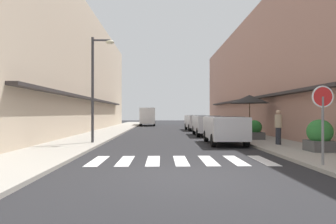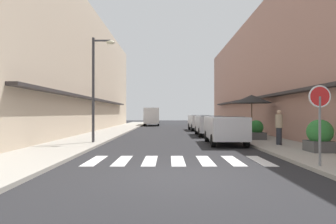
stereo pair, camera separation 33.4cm
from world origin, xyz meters
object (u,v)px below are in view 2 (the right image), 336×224
(cafe_umbrella, at_px, (251,99))
(planter_midblock, at_px, (256,131))
(planter_corner, at_px, (319,136))
(round_street_sign, at_px, (319,104))
(delivery_van, at_px, (151,115))
(planter_far, at_px, (243,127))
(parked_car_near, at_px, (224,127))
(parked_car_mid, at_px, (208,123))
(parked_car_far, at_px, (199,121))
(street_lamp, at_px, (96,78))
(pedestrian_walking_near, at_px, (278,126))

(cafe_umbrella, distance_m, planter_midblock, 2.92)
(planter_corner, bearing_deg, round_street_sign, -117.64)
(delivery_van, xyz_separation_m, cafe_umbrella, (7.71, -19.86, 1.17))
(planter_corner, xyz_separation_m, planter_far, (0.16, 12.31, -0.23))
(parked_car_near, height_order, parked_car_mid, same)
(parked_car_mid, bearing_deg, cafe_umbrella, -40.26)
(parked_car_mid, distance_m, delivery_van, 18.48)
(parked_car_far, bearing_deg, round_street_sign, -85.90)
(planter_corner, bearing_deg, cafe_umbrella, 93.70)
(parked_car_far, distance_m, cafe_umbrella, 9.37)
(parked_car_far, relative_size, planter_midblock, 3.74)
(parked_car_far, relative_size, round_street_sign, 1.79)
(delivery_van, relative_size, round_street_sign, 2.34)
(parked_car_near, xyz_separation_m, planter_corner, (3.01, -3.79, -0.18))
(parked_car_near, relative_size, street_lamp, 0.75)
(cafe_umbrella, height_order, planter_midblock, cafe_umbrella)
(delivery_van, distance_m, planter_corner, 28.68)
(planter_midblock, bearing_deg, street_lamp, -169.09)
(parked_car_mid, height_order, delivery_van, delivery_van)
(parked_car_far, bearing_deg, planter_far, -52.89)
(delivery_van, bearing_deg, pedestrian_walking_near, -73.10)
(delivery_van, distance_m, round_street_sign, 31.25)
(planter_far, bearing_deg, street_lamp, -139.23)
(planter_midblock, xyz_separation_m, planter_far, (1.01, 6.83, -0.11))
(delivery_van, xyz_separation_m, pedestrian_walking_near, (7.57, -24.91, -0.40))
(parked_car_far, bearing_deg, pedestrian_walking_near, -80.31)
(parked_car_mid, height_order, planter_far, parked_car_mid)
(parked_car_near, xyz_separation_m, pedestrian_walking_near, (2.38, -1.22, 0.09))
(delivery_van, relative_size, cafe_umbrella, 1.99)
(parked_car_near, xyz_separation_m, parked_car_mid, (-0.00, 5.95, 0.00))
(parked_car_near, xyz_separation_m, planter_midblock, (2.15, 1.68, -0.29))
(parked_car_mid, bearing_deg, planter_far, 39.02)
(street_lamp, relative_size, pedestrian_walking_near, 3.27)
(delivery_van, bearing_deg, round_street_sign, -77.82)
(parked_car_mid, xyz_separation_m, planter_corner, (3.01, -9.74, -0.18))
(parked_car_far, distance_m, planter_corner, 16.76)
(round_street_sign, bearing_deg, pedestrian_walking_near, 80.18)
(delivery_van, bearing_deg, planter_midblock, -71.53)
(parked_car_mid, height_order, planter_midblock, parked_car_mid)
(parked_car_far, bearing_deg, street_lamp, -117.94)
(parked_car_mid, bearing_deg, planter_midblock, -63.22)
(round_street_sign, relative_size, pedestrian_walking_near, 1.38)
(parked_car_near, height_order, planter_midblock, parked_car_near)
(planter_midblock, height_order, pedestrian_walking_near, pedestrian_walking_near)
(street_lamp, bearing_deg, delivery_van, 86.23)
(planter_corner, bearing_deg, parked_car_far, 100.33)
(parked_car_near, distance_m, street_lamp, 7.22)
(parked_car_near, relative_size, planter_midblock, 3.70)
(parked_car_far, xyz_separation_m, planter_corner, (3.01, -16.49, -0.18))
(cafe_umbrella, relative_size, planter_midblock, 2.46)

